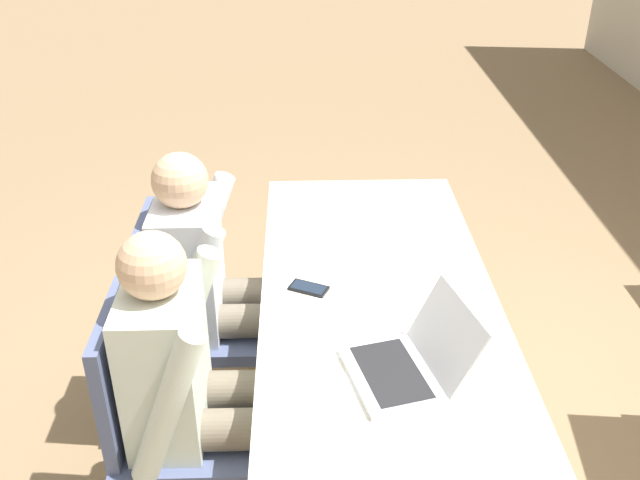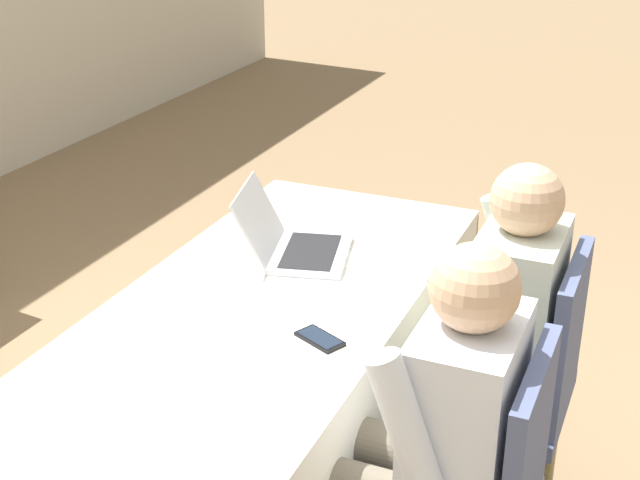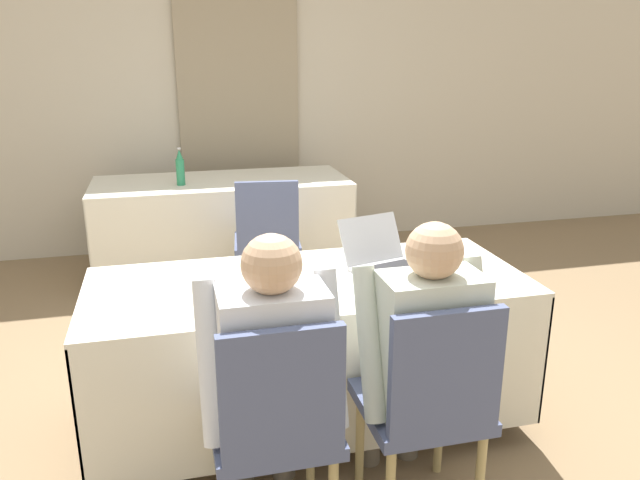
{
  "view_description": "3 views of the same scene",
  "coord_description": "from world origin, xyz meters",
  "px_view_note": "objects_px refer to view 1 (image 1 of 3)",
  "views": [
    {
      "loc": [
        1.99,
        -0.27,
        2.15
      ],
      "look_at": [
        0.0,
        -0.21,
        1.0
      ],
      "focal_mm": 40.0,
      "sensor_mm": 36.0,
      "label": 1
    },
    {
      "loc": [
        -1.97,
        -1.05,
        1.96
      ],
      "look_at": [
        0.0,
        -0.21,
        1.0
      ],
      "focal_mm": 50.0,
      "sensor_mm": 36.0,
      "label": 2
    },
    {
      "loc": [
        -0.59,
        -2.54,
        1.76
      ],
      "look_at": [
        0.0,
        -0.21,
        1.0
      ],
      "focal_mm": 35.0,
      "sensor_mm": 36.0,
      "label": 3
    }
  ],
  "objects_px": {
    "chair_near_left": "(187,313)",
    "person_white_shirt": "(193,377)",
    "chair_near_right": "(164,416)",
    "cell_phone": "(309,288)",
    "laptop": "(407,362)",
    "person_checkered_shirt": "(211,278)"
  },
  "relations": [
    {
      "from": "cell_phone",
      "to": "person_checkered_shirt",
      "type": "xyz_separation_m",
      "value": [
        -0.19,
        -0.37,
        -0.08
      ]
    },
    {
      "from": "laptop",
      "to": "person_white_shirt",
      "type": "height_order",
      "value": "person_white_shirt"
    },
    {
      "from": "chair_near_left",
      "to": "person_checkered_shirt",
      "type": "height_order",
      "value": "person_checkered_shirt"
    },
    {
      "from": "chair_near_left",
      "to": "person_checkered_shirt",
      "type": "relative_size",
      "value": 0.78
    },
    {
      "from": "laptop",
      "to": "chair_near_right",
      "type": "height_order",
      "value": "laptop"
    },
    {
      "from": "laptop",
      "to": "cell_phone",
      "type": "distance_m",
      "value": 0.54
    },
    {
      "from": "chair_near_left",
      "to": "chair_near_right",
      "type": "xyz_separation_m",
      "value": [
        0.56,
        0.0,
        0.0
      ]
    },
    {
      "from": "person_checkered_shirt",
      "to": "person_white_shirt",
      "type": "bearing_deg",
      "value": -180.0
    },
    {
      "from": "laptop",
      "to": "person_checkered_shirt",
      "type": "height_order",
      "value": "person_checkered_shirt"
    },
    {
      "from": "cell_phone",
      "to": "person_checkered_shirt",
      "type": "distance_m",
      "value": 0.42
    },
    {
      "from": "chair_near_left",
      "to": "person_white_shirt",
      "type": "distance_m",
      "value": 0.59
    },
    {
      "from": "chair_near_left",
      "to": "chair_near_right",
      "type": "relative_size",
      "value": 1.0
    },
    {
      "from": "cell_phone",
      "to": "chair_near_left",
      "type": "bearing_deg",
      "value": -87.13
    },
    {
      "from": "chair_near_left",
      "to": "person_checkered_shirt",
      "type": "xyz_separation_m",
      "value": [
        0.0,
        0.1,
        0.16
      ]
    },
    {
      "from": "laptop",
      "to": "person_white_shirt",
      "type": "distance_m",
      "value": 0.66
    },
    {
      "from": "laptop",
      "to": "chair_near_left",
      "type": "bearing_deg",
      "value": -145.21
    },
    {
      "from": "cell_phone",
      "to": "person_white_shirt",
      "type": "relative_size",
      "value": 0.13
    },
    {
      "from": "chair_near_left",
      "to": "chair_near_right",
      "type": "height_order",
      "value": "same"
    },
    {
      "from": "laptop",
      "to": "cell_phone",
      "type": "xyz_separation_m",
      "value": [
        -0.46,
        -0.28,
        -0.04
      ]
    },
    {
      "from": "person_checkered_shirt",
      "to": "person_white_shirt",
      "type": "distance_m",
      "value": 0.56
    },
    {
      "from": "chair_near_left",
      "to": "chair_near_right",
      "type": "distance_m",
      "value": 0.56
    },
    {
      "from": "chair_near_right",
      "to": "person_white_shirt",
      "type": "distance_m",
      "value": 0.19
    }
  ]
}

